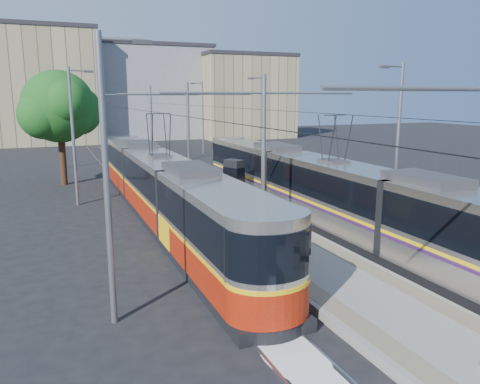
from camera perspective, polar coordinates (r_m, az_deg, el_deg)
name	(u,v)px	position (r m, az deg, el deg)	size (l,w,h in m)	color
ground	(372,307)	(15.39, 15.85, -13.28)	(160.00, 160.00, 0.00)	black
platform	(203,196)	(29.88, -4.56, -0.45)	(4.00, 50.00, 0.30)	gray
tactile_strip_left	(181,195)	(29.45, -7.25, -0.37)	(0.70, 50.00, 0.01)	gray
tactile_strip_right	(224,192)	(30.31, -1.96, 0.06)	(0.70, 50.00, 0.01)	gray
rails	(203,198)	(29.91, -4.56, -0.70)	(8.71, 70.00, 0.03)	gray
tram_left	(161,187)	(24.77, -9.64, 0.60)	(2.43, 27.71, 5.50)	black
tram_right	(332,192)	(22.92, 11.17, 0.03)	(2.43, 29.72, 5.50)	black
catenary	(217,130)	(26.59, -2.81, 7.61)	(9.20, 70.00, 7.00)	gray
street_lamps	(184,128)	(33.13, -6.82, 7.74)	(15.18, 38.22, 8.00)	gray
shelter	(234,180)	(27.22, -0.74, 1.50)	(1.08, 1.30, 2.47)	black
tree	(64,108)	(36.38, -20.71, 9.57)	(5.65, 5.22, 8.20)	#382314
building_left	(34,86)	(70.86, -23.79, 11.73)	(16.32, 12.24, 15.42)	tan
building_centre	(146,92)	(76.31, -11.36, 11.85)	(18.36, 14.28, 13.98)	gray
building_right	(243,96)	(74.66, 0.41, 11.59)	(14.28, 10.20, 12.72)	tan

